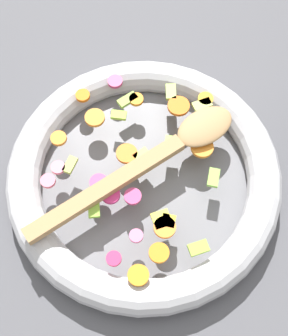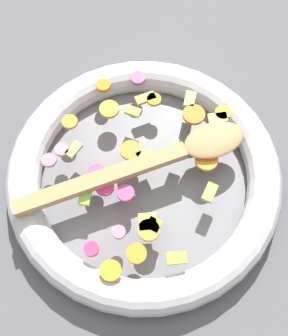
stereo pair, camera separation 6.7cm
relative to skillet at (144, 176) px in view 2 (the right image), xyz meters
name	(u,v)px [view 2 (the right image)]	position (x,y,z in m)	size (l,w,h in m)	color
ground_plane	(144,182)	(0.00, 0.00, -0.02)	(4.00, 4.00, 0.00)	#4C4C51
skillet	(144,176)	(0.00, 0.00, 0.00)	(0.41, 0.41, 0.05)	slate
chopped_vegetables	(143,162)	(0.01, 0.00, 0.03)	(0.33, 0.27, 0.01)	orange
wooden_spoon	(156,160)	(0.01, -0.02, 0.04)	(0.18, 0.32, 0.01)	#A87F51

